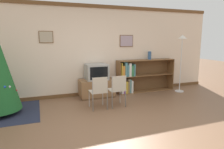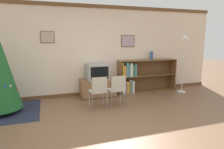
% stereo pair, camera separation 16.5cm
% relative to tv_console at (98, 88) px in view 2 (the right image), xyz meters
% --- Properties ---
extents(ground_plane, '(24.00, 24.00, 0.00)m').
position_rel_tv_console_xyz_m(ground_plane, '(-0.17, -2.29, -0.27)').
color(ground_plane, brown).
extents(wall_back, '(8.59, 0.11, 2.70)m').
position_rel_tv_console_xyz_m(wall_back, '(-0.17, 0.34, 1.08)').
color(wall_back, beige).
rests_on(wall_back, ground_plane).
extents(area_rug, '(1.73, 1.62, 0.01)m').
position_rel_tv_console_xyz_m(area_rug, '(-2.48, -0.55, -0.26)').
color(area_rug, '#23283D').
rests_on(area_rug, ground_plane).
extents(tv_console, '(1.01, 0.55, 0.53)m').
position_rel_tv_console_xyz_m(tv_console, '(0.00, 0.00, 0.00)').
color(tv_console, brown).
rests_on(tv_console, ground_plane).
extents(television, '(0.63, 0.53, 0.46)m').
position_rel_tv_console_xyz_m(television, '(0.00, -0.00, 0.49)').
color(television, '#9E9E99').
rests_on(television, tv_console).
extents(folding_chair_left, '(0.40, 0.40, 0.82)m').
position_rel_tv_console_xyz_m(folding_chair_left, '(-0.24, -1.05, 0.21)').
color(folding_chair_left, '#BCB29E').
rests_on(folding_chair_left, ground_plane).
extents(folding_chair_right, '(0.40, 0.40, 0.82)m').
position_rel_tv_console_xyz_m(folding_chair_right, '(0.24, -1.05, 0.21)').
color(folding_chair_right, '#BCB29E').
rests_on(folding_chair_right, ground_plane).
extents(bookshelf, '(1.97, 0.36, 1.04)m').
position_rel_tv_console_xyz_m(bookshelf, '(1.34, 0.11, 0.24)').
color(bookshelf, brown).
rests_on(bookshelf, ground_plane).
extents(vase, '(0.11, 0.11, 0.26)m').
position_rel_tv_console_xyz_m(vase, '(1.85, 0.15, 0.91)').
color(vase, '#335684').
rests_on(vase, bookshelf).
extents(standing_lamp, '(0.28, 0.28, 1.83)m').
position_rel_tv_console_xyz_m(standing_lamp, '(2.72, -0.35, 1.14)').
color(standing_lamp, silver).
rests_on(standing_lamp, ground_plane).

